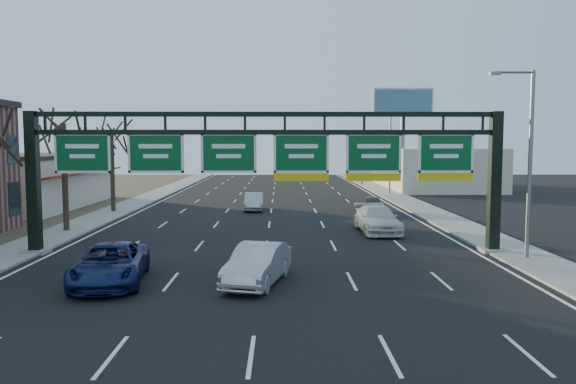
{
  "coord_description": "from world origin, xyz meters",
  "views": [
    {
      "loc": [
        0.78,
        -20.39,
        5.59
      ],
      "look_at": [
        1.15,
        7.14,
        3.2
      ],
      "focal_mm": 35.0,
      "sensor_mm": 36.0,
      "label": 1
    }
  ],
  "objects_px": {
    "car_white_wagon": "(377,220)",
    "car_silver_sedan": "(258,264)",
    "car_blue_suv": "(110,264)",
    "sign_gantry": "(268,162)"
  },
  "relations": [
    {
      "from": "car_blue_suv",
      "to": "car_silver_sedan",
      "type": "height_order",
      "value": "car_silver_sedan"
    },
    {
      "from": "car_blue_suv",
      "to": "car_silver_sedan",
      "type": "xyz_separation_m",
      "value": [
        5.88,
        -0.14,
        0.0
      ]
    },
    {
      "from": "sign_gantry",
      "to": "car_silver_sedan",
      "type": "distance_m",
      "value": 7.47
    },
    {
      "from": "sign_gantry",
      "to": "car_silver_sedan",
      "type": "height_order",
      "value": "sign_gantry"
    },
    {
      "from": "car_blue_suv",
      "to": "car_white_wagon",
      "type": "xyz_separation_m",
      "value": [
        12.89,
        12.74,
        0.03
      ]
    },
    {
      "from": "sign_gantry",
      "to": "car_blue_suv",
      "type": "xyz_separation_m",
      "value": [
        -6.18,
        -6.26,
        -3.84
      ]
    },
    {
      "from": "car_silver_sedan",
      "to": "car_blue_suv",
      "type": "bearing_deg",
      "value": -166.95
    },
    {
      "from": "car_blue_suv",
      "to": "car_white_wagon",
      "type": "distance_m",
      "value": 18.12
    },
    {
      "from": "car_white_wagon",
      "to": "car_silver_sedan",
      "type": "bearing_deg",
      "value": -121.06
    },
    {
      "from": "car_blue_suv",
      "to": "car_white_wagon",
      "type": "height_order",
      "value": "car_white_wagon"
    }
  ]
}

